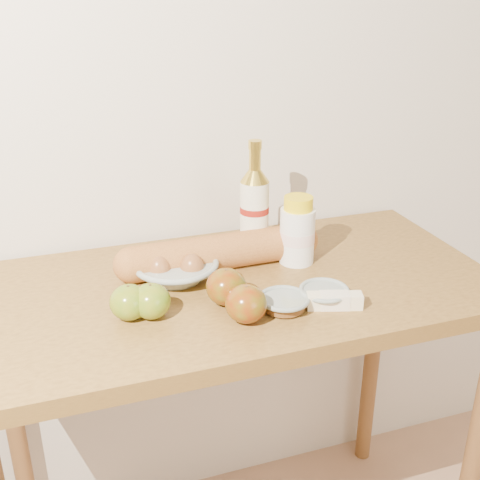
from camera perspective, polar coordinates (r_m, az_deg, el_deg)
The scene contains 13 objects.
back_wall at distance 1.56m, azimuth -4.37°, elevation 14.55°, with size 3.50×0.02×2.60m, color beige.
table at distance 1.45m, azimuth -0.38°, elevation -8.40°, with size 1.20×0.60×0.90m.
bourbon_bottle at distance 1.48m, azimuth 1.38°, elevation 2.86°, with size 0.08×0.08×0.29m.
cream_bottle at distance 1.46m, azimuth 5.45°, elevation 0.74°, with size 0.11×0.11×0.17m.
egg_bowl at distance 1.40m, azimuth -6.07°, elevation -2.55°, with size 0.24×0.24×0.07m.
baguette at distance 1.44m, azimuth -1.89°, elevation -1.13°, with size 0.51×0.09×0.09m.
apple_yellowgreen at distance 1.25m, azimuth -10.45°, elevation -5.81°, with size 0.10×0.10×0.07m.
apple_redgreen_front at distance 1.22m, azimuth 0.59°, elevation -6.07°, with size 0.10×0.10×0.08m.
apple_redgreen_right at distance 1.29m, azimuth -1.32°, elevation -4.45°, with size 0.10×0.10×0.08m.
sugar_bowl at distance 1.28m, azimuth 4.18°, elevation -5.94°, with size 0.13×0.13×0.03m.
syrup_bowl at distance 1.32m, azimuth 7.96°, elevation -5.11°, with size 0.11×0.11×0.03m.
butter_stick at distance 1.30m, azimuth 8.95°, elevation -5.71°, with size 0.12×0.07×0.03m.
apple_extra at distance 1.25m, azimuth -8.42°, elevation -5.75°, with size 0.10×0.10×0.07m.
Camera 1 is at (-0.38, 0.01, 1.55)m, focal length 45.00 mm.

